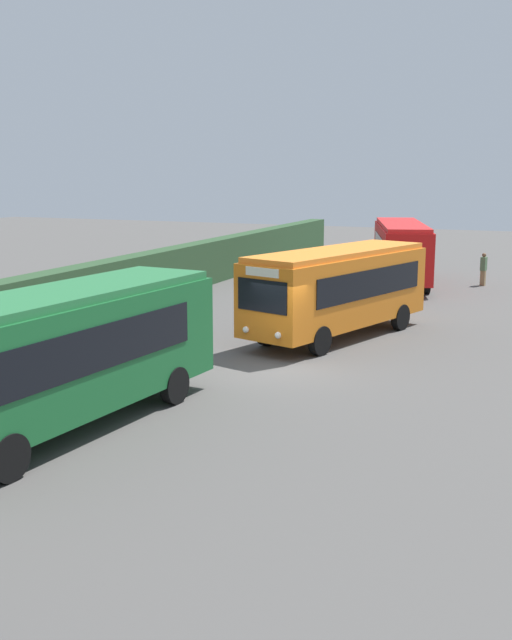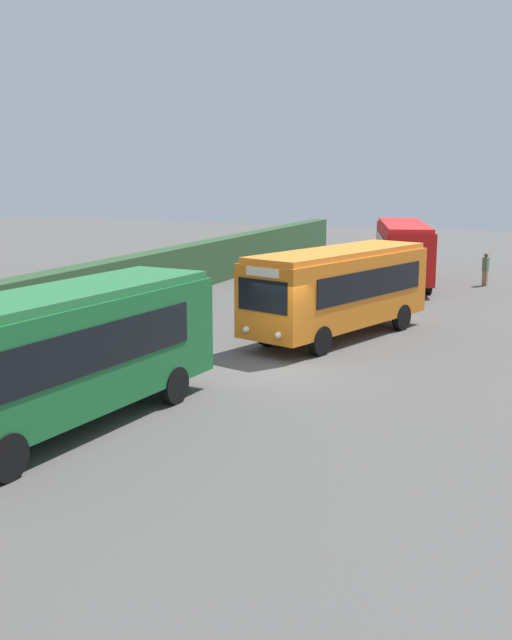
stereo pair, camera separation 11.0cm
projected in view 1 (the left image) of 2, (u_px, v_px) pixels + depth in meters
The scene contains 6 objects.
ground_plane at pixel (275, 368), 23.90m from camera, with size 115.23×115.23×0.00m, color #514F4C.
bus_green at pixel (62, 351), 17.99m from camera, with size 9.72×3.47×3.34m.
bus_orange at pixel (338, 287), 27.91m from camera, with size 8.96×4.95×3.24m.
bus_red at pixel (401, 250), 40.56m from camera, with size 9.44×4.87×3.29m.
person_center at pixel (483, 268), 40.49m from camera, with size 0.46×0.33×1.73m.
hedge_row at pixel (17, 311), 27.35m from camera, with size 69.61×1.06×2.27m, color #2B492B.
Camera 1 is at (-21.64, -8.25, 6.14)m, focal length 43.13 mm.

